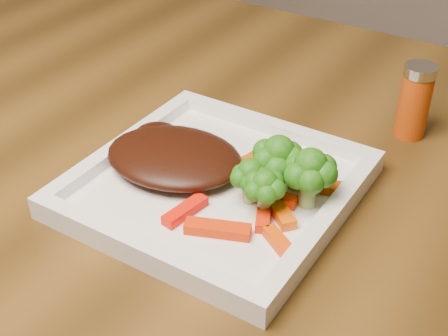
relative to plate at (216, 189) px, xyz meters
The scene contains 15 objects.
plate is the anchor object (origin of this frame).
steak 0.06m from the plate, behind, with size 0.15×0.12×0.03m, color #331107.
broccoli_0 0.08m from the plate, 23.34° to the left, with size 0.06×0.06×0.07m, color #317A14, non-canonical shape.
broccoli_1 0.11m from the plate, 11.69° to the left, with size 0.06×0.06×0.06m, color #236110, non-canonical shape.
broccoli_2 0.08m from the plate, 13.07° to the right, with size 0.05×0.05×0.06m, color #137614, non-canonical shape.
broccoli_3 0.06m from the plate, ahead, with size 0.05×0.05×0.06m, color #0F5F10, non-canonical shape.
carrot_0 0.08m from the plate, 55.97° to the right, with size 0.06×0.02×0.01m, color red.
carrot_1 0.12m from the plate, 26.51° to the right, with size 0.05×0.01×0.01m, color #E14203.
carrot_2 0.06m from the plate, 88.26° to the right, with size 0.05×0.01×0.01m, color red.
carrot_3 0.11m from the plate, 27.46° to the left, with size 0.06×0.02×0.01m, color #CB4603.
carrot_4 0.07m from the plate, 75.31° to the left, with size 0.06×0.02×0.01m, color #CE4303.
carrot_5 0.08m from the plate, ahead, with size 0.06×0.02×0.01m, color #F55603.
carrot_6 0.06m from the plate, ahead, with size 0.05×0.01×0.01m, color #FF3204.
spice_shaker 0.27m from the plate, 59.38° to the left, with size 0.04×0.04×0.09m, color #B33D09.
carrot_7 0.07m from the plate, 17.05° to the right, with size 0.05×0.01×0.01m, color red.
Camera 1 is at (0.25, -0.69, 1.15)m, focal length 50.00 mm.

